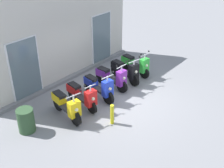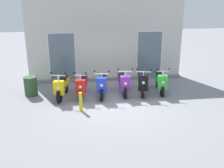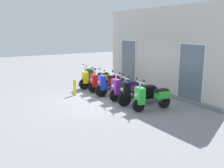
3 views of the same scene
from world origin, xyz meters
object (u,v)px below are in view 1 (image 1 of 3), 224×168
at_px(scooter_purple, 112,77).
at_px(curb_bollard, 112,114).
at_px(scooter_green, 136,64).
at_px(scooter_black, 125,70).
at_px(scooter_red, 82,95).
at_px(scooter_yellow, 66,105).
at_px(scooter_blue, 99,87).
at_px(trash_bin, 26,120).

bearing_deg(scooter_purple, curb_bollard, -140.27).
bearing_deg(scooter_green, scooter_black, -178.01).
distance_m(scooter_red, scooter_green, 3.26).
xyz_separation_m(scooter_yellow, scooter_red, (0.80, 0.07, 0.00)).
bearing_deg(scooter_blue, trash_bin, 171.47).
height_order(scooter_green, trash_bin, scooter_green).
bearing_deg(curb_bollard, scooter_yellow, 116.37).
height_order(scooter_blue, scooter_green, scooter_blue).
height_order(scooter_black, trash_bin, scooter_black).
xyz_separation_m(scooter_purple, scooter_black, (0.80, -0.05, -0.01)).
bearing_deg(curb_bollard, scooter_green, 23.52).
height_order(scooter_red, scooter_black, scooter_black).
distance_m(scooter_purple, scooter_black, 0.80).
relative_size(curb_bollard, trash_bin, 0.89).
bearing_deg(scooter_black, scooter_blue, -178.14).
distance_m(scooter_black, trash_bin, 4.59).
bearing_deg(scooter_blue, scooter_yellow, 179.79).
height_order(scooter_red, curb_bollard, scooter_red).
bearing_deg(scooter_yellow, scooter_black, 0.85).
bearing_deg(scooter_yellow, trash_bin, 161.62).
bearing_deg(scooter_green, curb_bollard, -156.48).
relative_size(scooter_red, scooter_black, 0.97).
bearing_deg(scooter_green, trash_bin, 176.22).
relative_size(scooter_blue, trash_bin, 2.07).
bearing_deg(curb_bollard, scooter_purple, 39.73).
distance_m(scooter_blue, scooter_green, 2.45).
bearing_deg(scooter_yellow, curb_bollard, -63.63).
relative_size(scooter_yellow, scooter_purple, 1.00).
bearing_deg(trash_bin, scooter_purple, -4.95).
distance_m(scooter_yellow, scooter_green, 4.05).
distance_m(scooter_blue, scooter_black, 1.68).
xyz_separation_m(scooter_yellow, scooter_purple, (2.48, 0.10, 0.02)).
xyz_separation_m(scooter_black, curb_bollard, (-2.60, -1.44, -0.13)).
relative_size(scooter_blue, scooter_purple, 1.01).
height_order(scooter_purple, trash_bin, scooter_purple).
relative_size(scooter_purple, curb_bollard, 2.30).
distance_m(scooter_yellow, scooter_black, 3.28).
xyz_separation_m(scooter_blue, scooter_purple, (0.88, 0.11, 0.02)).
xyz_separation_m(scooter_green, curb_bollard, (-3.37, -1.46, -0.12)).
bearing_deg(scooter_red, scooter_green, 0.14).
bearing_deg(scooter_black, scooter_yellow, -179.15).
distance_m(scooter_yellow, curb_bollard, 1.55).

